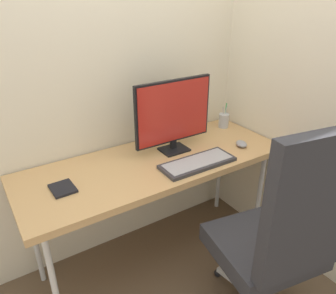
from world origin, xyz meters
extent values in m
plane|color=brown|center=(0.00, 0.00, 0.00)|extent=(8.00, 8.00, 0.00)
cube|color=beige|center=(0.00, 0.33, 1.40)|extent=(2.91, 0.04, 2.80)
cube|color=beige|center=(0.84, -0.19, 1.40)|extent=(0.04, 1.90, 2.80)
cube|color=tan|center=(0.00, 0.00, 0.73)|extent=(1.62, 0.61, 0.04)
cylinder|color=silver|center=(-0.72, -0.21, 0.35)|extent=(0.03, 0.03, 0.71)
cylinder|color=silver|center=(0.72, -0.21, 0.35)|extent=(0.03, 0.03, 0.71)
cylinder|color=silver|center=(-0.72, 0.21, 0.35)|extent=(0.03, 0.03, 0.71)
cylinder|color=silver|center=(0.72, 0.21, 0.35)|extent=(0.03, 0.03, 0.71)
sphere|color=black|center=(0.52, -0.52, 0.03)|extent=(0.05, 0.05, 0.05)
cube|color=silver|center=(0.40, -0.58, 0.07)|extent=(0.27, 0.15, 0.03)
sphere|color=black|center=(0.23, -0.37, 0.03)|extent=(0.05, 0.05, 0.05)
cube|color=silver|center=(0.25, -0.51, 0.07)|extent=(0.07, 0.28, 0.03)
cylinder|color=silver|center=(0.27, -0.65, 0.24)|extent=(0.04, 0.04, 0.31)
cube|color=#2D2D33|center=(0.27, -0.65, 0.45)|extent=(0.59, 0.55, 0.10)
cube|color=#2D2D33|center=(0.23, -0.88, 0.85)|extent=(0.47, 0.15, 0.70)
cube|color=black|center=(0.17, 0.05, 0.76)|extent=(0.17, 0.14, 0.01)
cube|color=black|center=(0.17, 0.06, 0.79)|extent=(0.04, 0.02, 0.06)
cube|color=black|center=(0.17, 0.06, 1.01)|extent=(0.52, 0.02, 0.39)
cube|color=#B2261E|center=(0.17, 0.05, 1.01)|extent=(0.49, 0.01, 0.36)
cube|color=#333338|center=(0.18, -0.18, 0.76)|extent=(0.45, 0.18, 0.02)
cube|color=#9EA0A5|center=(0.18, -0.18, 0.77)|extent=(0.42, 0.14, 0.00)
ellipsoid|color=gray|center=(0.57, -0.14, 0.77)|extent=(0.09, 0.11, 0.04)
cylinder|color=#B2B5BA|center=(0.69, 0.17, 0.80)|extent=(0.07, 0.07, 0.10)
cylinder|color=silver|center=(0.68, 0.17, 0.86)|extent=(0.03, 0.01, 0.11)
cylinder|color=silver|center=(0.69, 0.17, 0.86)|extent=(0.03, 0.01, 0.11)
torus|color=#333338|center=(0.69, 0.17, 0.81)|extent=(0.03, 0.04, 0.01)
cylinder|color=#3FAD59|center=(0.70, 0.18, 0.85)|extent=(0.02, 0.02, 0.15)
cube|color=black|center=(-0.56, -0.01, 0.76)|extent=(0.12, 0.14, 0.01)
camera|label=1|loc=(-0.88, -1.49, 1.69)|focal=35.28mm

